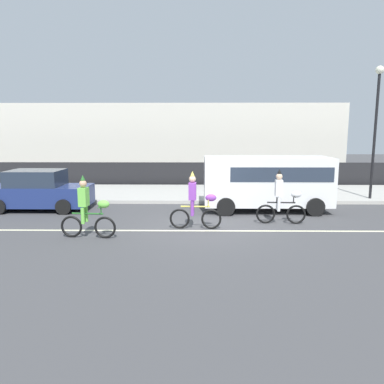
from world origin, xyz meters
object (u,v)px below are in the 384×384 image
object	(u,v)px
parade_cyclist_lime	(88,211)
parked_van_white	(268,179)
parked_car_navy	(39,191)
street_lamp_post	(376,113)
parade_cyclist_purple	(196,204)
parade_cyclist_zebra	(282,200)

from	to	relation	value
parade_cyclist_lime	parked_van_white	size ratio (longest dim) A/B	0.38
parked_car_navy	street_lamp_post	xyz separation A→B (m)	(14.43, 2.00, 3.21)
parade_cyclist_purple	street_lamp_post	bearing A→B (deg)	31.73
parked_car_navy	street_lamp_post	size ratio (longest dim) A/B	0.70
parked_van_white	parked_car_navy	size ratio (longest dim) A/B	1.22
parade_cyclist_purple	parked_van_white	size ratio (longest dim) A/B	0.38
parade_cyclist_lime	parade_cyclist_zebra	distance (m)	6.49
parked_car_navy	parked_van_white	bearing A→B (deg)	-0.04
parked_van_white	street_lamp_post	xyz separation A→B (m)	(5.07, 2.00, 2.71)
parade_cyclist_lime	street_lamp_post	distance (m)	13.14
street_lamp_post	parade_cyclist_zebra	bearing A→B (deg)	-140.00
parked_car_navy	parade_cyclist_zebra	bearing A→B (deg)	-13.17
parade_cyclist_purple	parade_cyclist_zebra	bearing A→B (deg)	13.92
parked_van_white	parked_car_navy	distance (m)	9.37
parade_cyclist_lime	street_lamp_post	bearing A→B (deg)	28.28
parade_cyclist_zebra	parked_van_white	distance (m)	2.24
parade_cyclist_purple	parked_car_navy	distance (m)	7.08
parade_cyclist_zebra	parade_cyclist_lime	bearing A→B (deg)	-163.51
parade_cyclist_purple	parade_cyclist_lime	bearing A→B (deg)	-161.20
parade_cyclist_purple	street_lamp_post	size ratio (longest dim) A/B	0.33
street_lamp_post	parked_van_white	bearing A→B (deg)	-158.46
parked_van_white	parked_car_navy	world-z (taller)	parked_van_white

